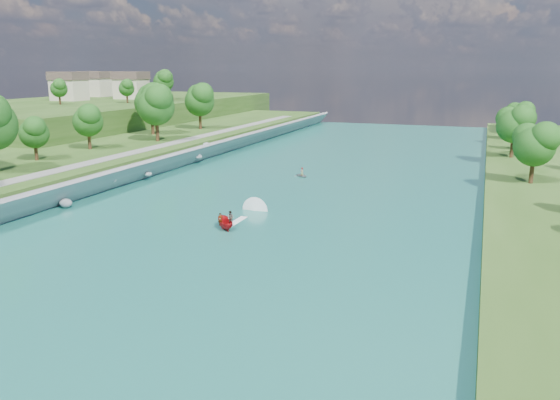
% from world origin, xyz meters
% --- Properties ---
extents(ground, '(260.00, 260.00, 0.00)m').
position_xyz_m(ground, '(0.00, 0.00, 0.00)').
color(ground, '#2D5119').
rests_on(ground, ground).
extents(river_water, '(55.00, 240.00, 0.10)m').
position_xyz_m(river_water, '(0.00, 20.00, 0.05)').
color(river_water, '#1B6956').
rests_on(river_water, ground).
extents(ridge_west, '(60.00, 120.00, 9.00)m').
position_xyz_m(ridge_west, '(-82.50, 95.00, 4.50)').
color(ridge_west, '#2D5119').
rests_on(ridge_west, ground).
extents(riprap_bank, '(3.54, 236.00, 4.11)m').
position_xyz_m(riprap_bank, '(-25.86, 19.16, 1.81)').
color(riprap_bank, slate).
rests_on(riprap_bank, ground).
extents(riverside_path, '(3.00, 200.00, 0.10)m').
position_xyz_m(riverside_path, '(-32.50, 20.00, 3.55)').
color(riverside_path, gray).
rests_on(riverside_path, berm_west).
extents(ridge_houses, '(29.50, 29.50, 8.40)m').
position_xyz_m(ridge_houses, '(-88.67, 100.00, 13.31)').
color(ridge_houses, beige).
rests_on(ridge_houses, ridge_west).
extents(trees_east, '(17.46, 142.17, 11.76)m').
position_xyz_m(trees_east, '(36.46, 39.25, 6.47)').
color(trees_east, '#174612').
rests_on(trees_east, berm_east).
extents(trees_ridge, '(21.60, 37.67, 10.49)m').
position_xyz_m(trees_ridge, '(-67.38, 93.58, 13.79)').
color(trees_ridge, '#174612').
rests_on(trees_ridge, ridge_west).
extents(motorboat, '(3.60, 18.69, 2.04)m').
position_xyz_m(motorboat, '(-0.78, 12.32, 0.71)').
color(motorboat, '#A90D11').
rests_on(motorboat, river_water).
extents(raft, '(3.29, 3.20, 1.63)m').
position_xyz_m(raft, '(-2.21, 43.39, 0.46)').
color(raft, gray).
rests_on(raft, river_water).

